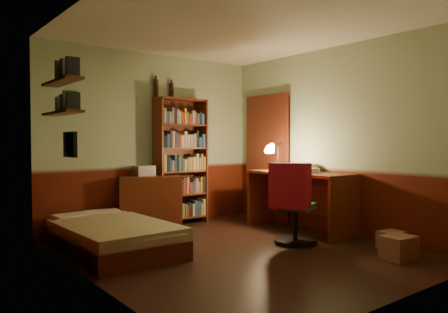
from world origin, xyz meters
TOP-DOWN VIEW (x-y plane):
  - floor at (0.00, 0.00)m, footprint 3.50×4.00m
  - ceiling at (0.00, 0.00)m, footprint 3.50×4.00m
  - wall_back at (0.00, 2.01)m, footprint 3.50×0.02m
  - wall_left at (-1.76, 0.00)m, footprint 0.02×4.00m
  - wall_right at (1.76, 0.00)m, footprint 0.02×4.00m
  - wall_front at (0.00, -2.01)m, footprint 3.50×0.02m
  - doorway at (1.72, 1.30)m, footprint 0.06×0.90m
  - door_trim at (1.69, 1.30)m, footprint 0.02×0.98m
  - bed at (-1.13, 0.97)m, footprint 1.06×1.94m
  - dresser at (-0.19, 1.76)m, footprint 0.98×0.75m
  - mini_stereo at (-0.22, 1.89)m, footprint 0.28×0.22m
  - bookshelf at (0.40, 1.85)m, footprint 0.85×0.32m
  - bottle_left at (0.02, 1.96)m, footprint 0.07×0.07m
  - bottle_right at (0.30, 1.96)m, footprint 0.07×0.07m
  - desk at (1.44, 0.34)m, footprint 0.67×1.59m
  - paper_stack at (1.62, 0.39)m, footprint 0.24×0.30m
  - desk_lamp at (1.35, 0.69)m, footprint 0.19×0.19m
  - office_chair at (0.82, -0.14)m, footprint 0.55×0.52m
  - red_jacket at (0.68, 0.01)m, footprint 0.38×0.51m
  - wall_shelf_lower at (-1.64, 1.10)m, footprint 0.20×0.90m
  - wall_shelf_upper at (-1.64, 1.10)m, footprint 0.20×0.90m
  - framed_picture at (-1.72, 0.60)m, footprint 0.04×0.32m
  - cardboard_box_a at (1.18, -1.34)m, footprint 0.37×0.31m
  - cardboard_box_b at (1.56, -1.02)m, footprint 0.32×0.28m

SIDE VIEW (x-z plane):
  - floor at x=0.00m, z-range -0.02..0.00m
  - cardboard_box_b at x=1.56m, z-range 0.00..0.21m
  - cardboard_box_a at x=1.18m, z-range 0.00..0.26m
  - bed at x=-1.13m, z-range 0.00..0.57m
  - dresser at x=-0.19m, z-range 0.00..0.78m
  - desk at x=1.44m, z-range 0.00..0.85m
  - office_chair at x=0.82m, z-range 0.00..0.86m
  - mini_stereo at x=-0.22m, z-range 0.78..0.93m
  - paper_stack at x=1.62m, z-range 0.85..0.96m
  - bookshelf at x=0.40m, z-range 0.00..1.94m
  - doorway at x=1.72m, z-range 0.00..2.00m
  - door_trim at x=1.69m, z-range -0.04..2.04m
  - desk_lamp at x=1.35m, z-range 0.85..1.41m
  - red_jacket at x=0.68m, z-range 0.86..1.40m
  - framed_picture at x=-1.72m, z-range 1.12..1.38m
  - wall_back at x=0.00m, z-range 0.00..2.60m
  - wall_left at x=-1.76m, z-range 0.00..2.60m
  - wall_right at x=1.76m, z-range 0.00..2.60m
  - wall_front at x=0.00m, z-range 0.00..2.60m
  - wall_shelf_lower at x=-1.64m, z-range 1.59..1.61m
  - wall_shelf_upper at x=-1.64m, z-range 1.94..1.96m
  - bottle_right at x=0.30m, z-range 1.94..2.18m
  - bottle_left at x=0.02m, z-range 1.94..2.21m
  - ceiling at x=0.00m, z-range 2.60..2.62m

